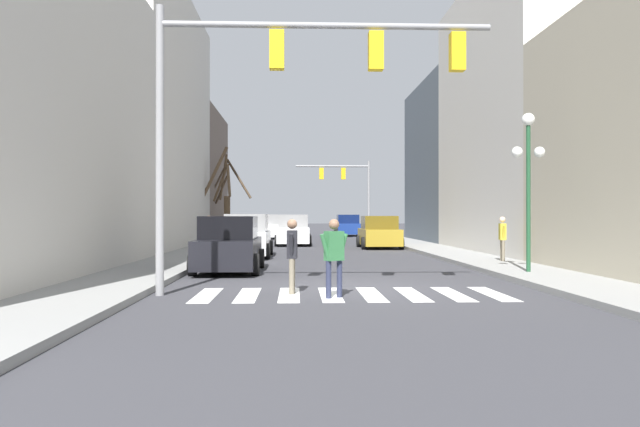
% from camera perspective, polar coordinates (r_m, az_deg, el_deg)
% --- Properties ---
extents(ground_plane, '(240.00, 240.00, 0.00)m').
position_cam_1_polar(ground_plane, '(14.97, 2.43, -6.84)').
color(ground_plane, '#38383D').
extents(sidewalk_left, '(2.34, 90.00, 0.15)m').
position_cam_1_polar(sidewalk_left, '(15.54, -18.65, -6.30)').
color(sidewalk_left, gray).
rests_on(sidewalk_left, ground_plane).
extents(sidewalk_right, '(2.34, 90.00, 0.15)m').
position_cam_1_polar(sidewalk_right, '(16.38, 22.37, -5.98)').
color(sidewalk_right, gray).
rests_on(sidewalk_right, ground_plane).
extents(building_row_left, '(6.00, 41.99, 13.15)m').
position_cam_1_polar(building_row_left, '(31.35, -18.14, 6.87)').
color(building_row_left, beige).
rests_on(building_row_left, ground_plane).
extents(building_row_right, '(6.00, 36.46, 12.49)m').
position_cam_1_polar(building_row_right, '(30.40, 19.04, 6.51)').
color(building_row_right, '#BCB299').
rests_on(building_row_right, ground_plane).
extents(crosswalk_stripes, '(6.75, 2.60, 0.01)m').
position_cam_1_polar(crosswalk_stripes, '(13.78, 2.84, -7.40)').
color(crosswalk_stripes, white).
rests_on(crosswalk_stripes, ground_plane).
extents(traffic_signal_near, '(7.33, 0.28, 6.30)m').
position_cam_1_polar(traffic_signal_near, '(13.94, -3.23, 12.10)').
color(traffic_signal_near, gray).
rests_on(traffic_signal_near, ground_plane).
extents(traffic_signal_far, '(5.46, 0.28, 5.76)m').
position_cam_1_polar(traffic_signal_far, '(45.88, 2.55, 2.81)').
color(traffic_signal_far, gray).
rests_on(traffic_signal_far, ground_plane).
extents(street_lamp_right_corner, '(0.95, 0.36, 4.48)m').
position_cam_1_polar(street_lamp_right_corner, '(18.60, 18.51, 4.69)').
color(street_lamp_right_corner, '#1E4C2D').
rests_on(street_lamp_right_corner, sidewalk_right).
extents(car_driving_toward_lane, '(2.07, 4.48, 1.79)m').
position_cam_1_polar(car_driving_toward_lane, '(36.34, -2.47, -1.61)').
color(car_driving_toward_lane, white).
rests_on(car_driving_toward_lane, ground_plane).
extents(car_parked_right_mid, '(2.18, 4.14, 1.80)m').
position_cam_1_polar(car_parked_right_mid, '(52.94, 2.56, -1.16)').
color(car_parked_right_mid, navy).
rests_on(car_parked_right_mid, ground_plane).
extents(car_parked_left_near, '(2.00, 4.75, 1.81)m').
position_cam_1_polar(car_parked_left_near, '(46.82, -4.76, -1.28)').
color(car_parked_left_near, white).
rests_on(car_parked_left_near, ground_plane).
extents(car_parked_right_far, '(2.14, 4.16, 1.71)m').
position_cam_1_polar(car_parked_right_far, '(33.21, 5.43, -1.80)').
color(car_parked_right_far, '#A38423').
rests_on(car_parked_right_far, ground_plane).
extents(car_driving_away_lane, '(2.02, 4.34, 1.71)m').
position_cam_1_polar(car_driving_away_lane, '(19.45, -8.32, -2.95)').
color(car_driving_away_lane, black).
rests_on(car_driving_away_lane, ground_plane).
extents(car_parked_left_far, '(2.05, 4.62, 1.79)m').
position_cam_1_polar(car_parked_left_far, '(26.22, -6.70, -2.16)').
color(car_parked_left_far, white).
rests_on(car_parked_left_far, ground_plane).
extents(pedestrian_crossing_street, '(0.25, 0.67, 1.55)m').
position_cam_1_polar(pedestrian_crossing_street, '(22.63, 16.34, -1.87)').
color(pedestrian_crossing_street, '#7A705B').
rests_on(pedestrian_crossing_street, sidewalk_right).
extents(pedestrian_on_right_sidewalk, '(0.69, 0.29, 1.60)m').
position_cam_1_polar(pedestrian_on_right_sidewalk, '(32.61, -10.14, -1.30)').
color(pedestrian_on_right_sidewalk, '#282D47').
rests_on(pedestrian_on_right_sidewalk, sidewalk_left).
extents(pedestrian_on_left_sidewalk, '(0.64, 0.46, 1.66)m').
position_cam_1_polar(pedestrian_on_left_sidewalk, '(13.12, 1.29, -3.47)').
color(pedestrian_on_left_sidewalk, '#282D47').
rests_on(pedestrian_on_left_sidewalk, ground_plane).
extents(pedestrian_near_right_corner, '(0.24, 0.71, 1.66)m').
position_cam_1_polar(pedestrian_near_right_corner, '(13.84, -2.56, -3.31)').
color(pedestrian_near_right_corner, '#7A705B').
rests_on(pedestrian_near_right_corner, ground_plane).
extents(street_tree_left_near, '(1.89, 3.73, 5.90)m').
position_cam_1_polar(street_tree_left_near, '(39.17, -8.74, 1.22)').
color(street_tree_left_near, brown).
rests_on(street_tree_left_near, sidewalk_left).
extents(street_tree_left_far, '(3.01, 0.71, 5.45)m').
position_cam_1_polar(street_tree_left_far, '(42.85, -8.41, 0.78)').
color(street_tree_left_far, '#473828').
rests_on(street_tree_left_far, sidewalk_left).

